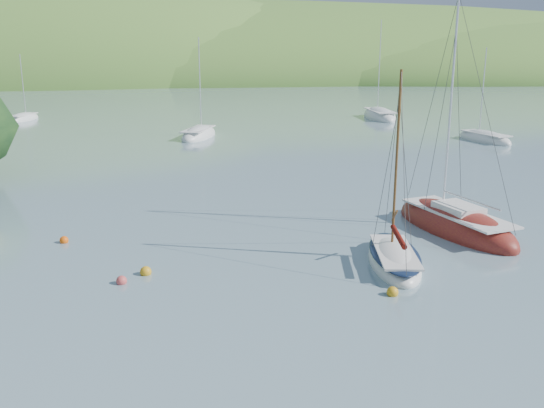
{
  "coord_description": "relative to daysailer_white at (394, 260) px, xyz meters",
  "views": [
    {
      "loc": [
        -3.47,
        -20.94,
        9.73
      ],
      "look_at": [
        0.14,
        8.0,
        1.94
      ],
      "focal_mm": 40.0,
      "sensor_mm": 36.0,
      "label": 1
    }
  ],
  "objects": [
    {
      "name": "distant_sloop_c",
      "position": [
        -30.94,
        56.77,
        -0.05
      ],
      "size": [
        3.89,
        6.71,
        9.06
      ],
      "rotation": [
        0.0,
        0.0,
        -0.28
      ],
      "color": "white",
      "rests_on": "ground"
    },
    {
      "name": "mooring_buoys",
      "position": [
        -7.02,
        0.6,
        -0.09
      ],
      "size": [
        20.84,
        8.83,
        0.5
      ],
      "color": "gold",
      "rests_on": "ground"
    },
    {
      "name": "distant_sloop_b",
      "position": [
        15.35,
        52.86,
        0.01
      ],
      "size": [
        3.47,
        9.62,
        13.68
      ],
      "rotation": [
        0.0,
        0.0,
        -0.01
      ],
      "color": "white",
      "rests_on": "ground"
    },
    {
      "name": "shoreline_hills",
      "position": [
        -14.89,
        168.4,
        -0.21
      ],
      "size": [
        690.0,
        135.0,
        56.0
      ],
      "color": "#40762C",
      "rests_on": "ground"
    },
    {
      "name": "distant_sloop_a",
      "position": [
        -8.52,
        39.38,
        -0.03
      ],
      "size": [
        5.09,
        8.31,
        11.19
      ],
      "rotation": [
        0.0,
        0.0,
        -0.32
      ],
      "color": "white",
      "rests_on": "ground"
    },
    {
      "name": "ground",
      "position": [
        -5.23,
        -4.03,
        -0.21
      ],
      "size": [
        700.0,
        700.0,
        0.0
      ],
      "primitive_type": "plane",
      "color": "slate",
      "rests_on": "ground"
    },
    {
      "name": "distant_sloop_d",
      "position": [
        20.4,
        33.18,
        -0.04
      ],
      "size": [
        4.34,
        7.47,
        10.08
      ],
      "rotation": [
        0.0,
        0.0,
        0.28
      ],
      "color": "white",
      "rests_on": "ground"
    },
    {
      "name": "daysailer_white",
      "position": [
        0.0,
        0.0,
        0.0
      ],
      "size": [
        3.09,
        6.28,
        9.25
      ],
      "rotation": [
        0.0,
        0.0,
        -0.15
      ],
      "color": "white",
      "rests_on": "ground"
    },
    {
      "name": "sloop_red",
      "position": [
        4.82,
        4.5,
        0.02
      ],
      "size": [
        5.35,
        9.37,
        13.13
      ],
      "rotation": [
        0.0,
        0.0,
        0.28
      ],
      "color": "maroon",
      "rests_on": "ground"
    }
  ]
}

